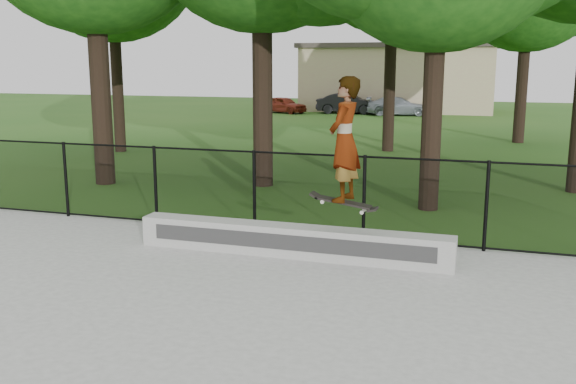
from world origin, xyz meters
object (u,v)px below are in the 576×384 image
(skater_airborne, at_px, (345,141))
(car_b, at_px, (348,103))
(grind_ledge, at_px, (291,241))
(car_c, at_px, (398,106))
(car_a, at_px, (284,105))

(skater_airborne, bearing_deg, car_b, 102.36)
(grind_ledge, relative_size, car_c, 1.48)
(car_a, distance_m, skater_airborne, 30.88)
(car_a, xyz_separation_m, car_c, (7.05, 0.36, 0.03))
(car_b, distance_m, skater_airborne, 30.50)
(skater_airborne, bearing_deg, grind_ledge, 165.00)
(car_b, height_order, skater_airborne, skater_airborne)
(grind_ledge, relative_size, car_b, 1.49)
(car_a, bearing_deg, car_c, -65.99)
(car_a, bearing_deg, skater_airborne, -139.19)
(car_a, xyz_separation_m, skater_airborne, (10.42, -29.04, 1.44))
(grind_ledge, distance_m, car_a, 30.33)
(grind_ledge, xyz_separation_m, car_b, (-5.63, 29.53, 0.32))
(grind_ledge, xyz_separation_m, skater_airborne, (0.89, -0.24, 1.65))
(car_b, xyz_separation_m, skater_airborne, (6.52, -29.77, 1.33))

